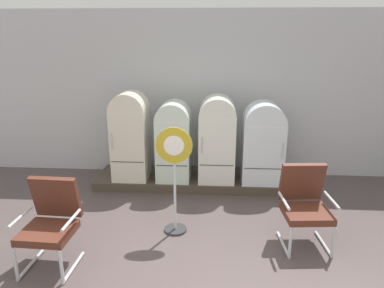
% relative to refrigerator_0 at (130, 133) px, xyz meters
% --- Properties ---
extents(back_wall, '(11.76, 0.12, 3.10)m').
position_rel_refrigerator_0_xyz_m(back_wall, '(1.19, 0.76, 0.58)').
color(back_wall, silver).
rests_on(back_wall, ground).
extents(display_plinth, '(3.69, 0.95, 0.15)m').
position_rel_refrigerator_0_xyz_m(display_plinth, '(1.19, 0.12, -0.91)').
color(display_plinth, '#483C30').
rests_on(display_plinth, ground).
extents(refrigerator_0, '(0.61, 0.65, 1.57)m').
position_rel_refrigerator_0_xyz_m(refrigerator_0, '(0.00, 0.00, 0.00)').
color(refrigerator_0, silver).
rests_on(refrigerator_0, display_plinth).
extents(refrigerator_1, '(0.59, 0.66, 1.41)m').
position_rel_refrigerator_0_xyz_m(refrigerator_1, '(0.77, 0.01, -0.09)').
color(refrigerator_1, silver).
rests_on(refrigerator_1, display_plinth).
extents(refrigerator_2, '(0.63, 0.70, 1.51)m').
position_rel_refrigerator_0_xyz_m(refrigerator_2, '(1.54, 0.03, -0.03)').
color(refrigerator_2, white).
rests_on(refrigerator_2, display_plinth).
extents(refrigerator_3, '(0.70, 0.63, 1.42)m').
position_rel_refrigerator_0_xyz_m(refrigerator_3, '(2.33, -0.01, -0.09)').
color(refrigerator_3, white).
rests_on(refrigerator_3, display_plinth).
extents(armchair_left, '(0.67, 0.69, 1.07)m').
position_rel_refrigerator_0_xyz_m(armchair_left, '(-0.42, -2.38, -0.40)').
color(armchair_left, silver).
rests_on(armchair_left, ground).
extents(armchair_right, '(0.69, 0.72, 1.07)m').
position_rel_refrigerator_0_xyz_m(armchair_right, '(2.69, -1.71, -0.40)').
color(armchair_right, silver).
rests_on(armchair_right, ground).
extents(sign_stand, '(0.49, 0.32, 1.53)m').
position_rel_refrigerator_0_xyz_m(sign_stand, '(0.96, -1.57, -0.20)').
color(sign_stand, '#2D2D30').
rests_on(sign_stand, ground).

